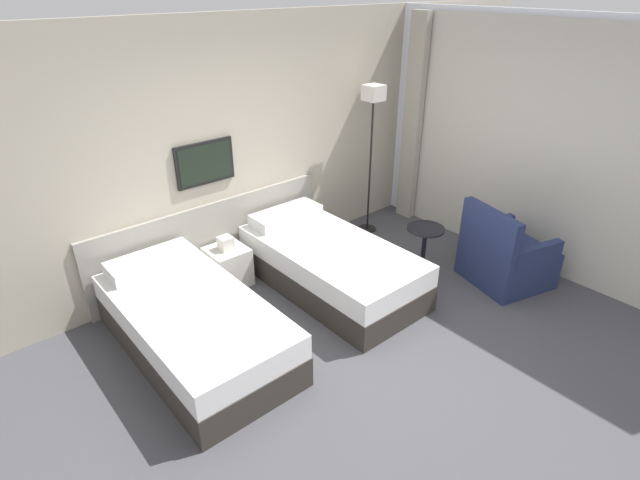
% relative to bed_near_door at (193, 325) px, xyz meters
% --- Properties ---
extents(ground_plane, '(16.00, 16.00, 0.00)m').
position_rel_bed_near_door_xyz_m(ground_plane, '(1.14, -1.12, -0.27)').
color(ground_plane, '#47474C').
extents(wall_headboard, '(10.00, 0.10, 2.70)m').
position_rel_bed_near_door_xyz_m(wall_headboard, '(1.12, 1.06, 1.03)').
color(wall_headboard, '#B7AD99').
rests_on(wall_headboard, ground_plane).
extents(wall_window, '(0.21, 4.65, 2.70)m').
position_rel_bed_near_door_xyz_m(wall_window, '(3.74, -1.19, 1.07)').
color(wall_window, white).
rests_on(wall_window, ground_plane).
extents(bed_near_door, '(1.02, 2.02, 0.64)m').
position_rel_bed_near_door_xyz_m(bed_near_door, '(0.00, 0.00, 0.00)').
color(bed_near_door, '#332D28').
rests_on(bed_near_door, ground_plane).
extents(bed_near_window, '(1.02, 2.02, 0.64)m').
position_rel_bed_near_door_xyz_m(bed_near_window, '(1.61, 0.00, 0.00)').
color(bed_near_window, '#332D28').
rests_on(bed_near_window, ground_plane).
extents(nightstand, '(0.40, 0.41, 0.57)m').
position_rel_bed_near_door_xyz_m(nightstand, '(0.80, 0.75, -0.04)').
color(nightstand, beige).
rests_on(nightstand, ground_plane).
extents(floor_lamp, '(0.24, 0.24, 1.87)m').
position_rel_bed_near_door_xyz_m(floor_lamp, '(2.89, 0.70, 1.25)').
color(floor_lamp, black).
rests_on(floor_lamp, ground_plane).
extents(side_table, '(0.41, 0.41, 0.59)m').
position_rel_bed_near_door_xyz_m(side_table, '(2.54, -0.50, 0.14)').
color(side_table, black).
rests_on(side_table, ground_plane).
extents(armchair, '(0.94, 0.95, 0.91)m').
position_rel_bed_near_door_xyz_m(armchair, '(3.12, -1.16, 0.02)').
color(armchair, navy).
rests_on(armchair, ground_plane).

